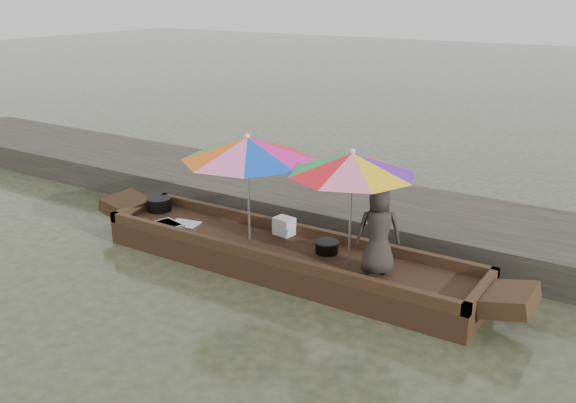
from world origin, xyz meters
The scene contains 11 objects.
water centered at (0.00, 0.00, 0.00)m, with size 80.00×80.00×0.00m, color #2D3521.
dock centered at (0.00, 2.20, 0.25)m, with size 22.00×2.20×0.50m, color #2D2B26.
boat_hull centered at (0.00, 0.00, 0.17)m, with size 5.63×1.20×0.35m, color black.
cooking_pot centered at (-2.57, 0.21, 0.45)m, with size 0.39×0.39×0.21m, color black.
tray_crayfish centered at (-1.87, -0.34, 0.39)m, with size 0.45×0.31×0.09m, color silver.
tray_scallop centered at (-1.70, -0.14, 0.38)m, with size 0.45×0.31×0.06m, color silver.
charcoal_grill centered at (0.59, 0.16, 0.42)m, with size 0.32×0.32×0.15m, color black.
supply_bag centered at (-0.27, 0.42, 0.48)m, with size 0.28×0.22×0.26m, color silver.
vendor centered at (1.45, -0.05, 0.93)m, with size 0.56×0.37×1.15m, color #2C2724.
umbrella_bow centered at (-0.60, 0.00, 1.12)m, with size 1.87×1.87×1.55m, color #E5148E, non-canonical shape.
umbrella_stern centered at (1.02, 0.00, 1.12)m, with size 1.65×1.65×1.55m, color #5C14A5, non-canonical shape.
Camera 1 is at (4.53, -6.95, 3.82)m, focal length 40.00 mm.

